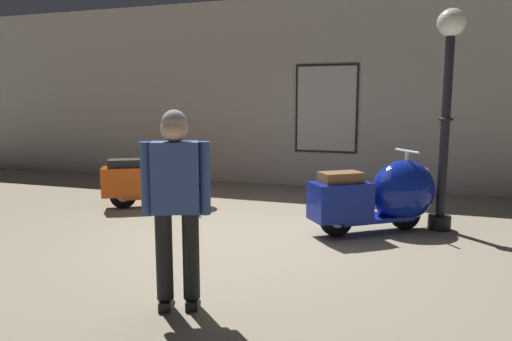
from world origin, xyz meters
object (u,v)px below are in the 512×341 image
object	(u,v)px
scooter_1	(385,195)
lamppost	(447,97)
scooter_0	(165,178)
visitor_0	(176,196)

from	to	relation	value
scooter_1	lamppost	xyz separation A→B (m)	(0.67, 0.33, 1.21)
scooter_0	lamppost	bearing A→B (deg)	-30.57
scooter_1	lamppost	size ratio (longest dim) A/B	0.60
scooter_0	visitor_0	xyz separation A→B (m)	(1.88, -3.13, 0.46)
scooter_1	lamppost	distance (m)	1.42
scooter_1	visitor_0	xyz separation A→B (m)	(-1.41, -2.75, 0.44)
scooter_0	visitor_0	world-z (taller)	visitor_0
scooter_0	visitor_0	bearing A→B (deg)	-88.89
scooter_1	lamppost	bearing A→B (deg)	-10.30
visitor_0	scooter_0	bearing A→B (deg)	8.21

